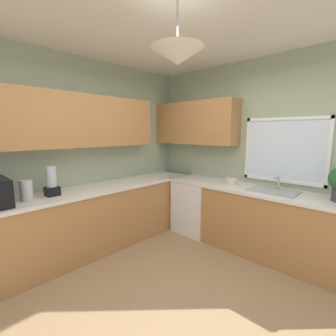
{
  "coord_description": "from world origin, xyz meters",
  "views": [
    {
      "loc": [
        1.37,
        -1.55,
        1.66
      ],
      "look_at": [
        -0.68,
        0.6,
        1.2
      ],
      "focal_mm": 25.38,
      "sensor_mm": 36.0,
      "label": 1
    }
  ],
  "objects_px": {
    "dishwasher": "(196,206)",
    "bowl": "(231,181)",
    "blender_appliance": "(52,182)",
    "sink_assembly": "(274,191)",
    "kettle": "(26,190)"
  },
  "relations": [
    {
      "from": "dishwasher",
      "to": "kettle",
      "type": "relative_size",
      "value": 3.6
    },
    {
      "from": "bowl",
      "to": "kettle",
      "type": "bearing_deg",
      "value": -118.08
    },
    {
      "from": "kettle",
      "to": "blender_appliance",
      "type": "bearing_deg",
      "value": 94.04
    },
    {
      "from": "bowl",
      "to": "sink_assembly",
      "type": "bearing_deg",
      "value": 0.63
    },
    {
      "from": "dishwasher",
      "to": "sink_assembly",
      "type": "height_order",
      "value": "sink_assembly"
    },
    {
      "from": "dishwasher",
      "to": "bowl",
      "type": "bearing_deg",
      "value": 2.82
    },
    {
      "from": "dishwasher",
      "to": "sink_assembly",
      "type": "relative_size",
      "value": 1.45
    },
    {
      "from": "bowl",
      "to": "blender_appliance",
      "type": "relative_size",
      "value": 0.48
    },
    {
      "from": "kettle",
      "to": "blender_appliance",
      "type": "xyz_separation_m",
      "value": [
        -0.02,
        0.28,
        0.04
      ]
    },
    {
      "from": "kettle",
      "to": "bowl",
      "type": "distance_m",
      "value": 2.65
    },
    {
      "from": "dishwasher",
      "to": "kettle",
      "type": "height_order",
      "value": "kettle"
    },
    {
      "from": "bowl",
      "to": "dishwasher",
      "type": "bearing_deg",
      "value": -177.18
    },
    {
      "from": "dishwasher",
      "to": "bowl",
      "type": "xyz_separation_m",
      "value": [
        0.61,
        0.03,
        0.51
      ]
    },
    {
      "from": "kettle",
      "to": "bowl",
      "type": "xyz_separation_m",
      "value": [
        1.25,
        2.34,
        -0.07
      ]
    },
    {
      "from": "sink_assembly",
      "to": "bowl",
      "type": "relative_size",
      "value": 3.37
    }
  ]
}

